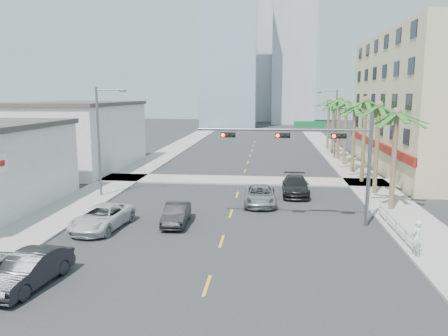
# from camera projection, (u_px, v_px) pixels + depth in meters

# --- Properties ---
(ground) EXTENTS (260.00, 260.00, 0.00)m
(ground) POSITION_uv_depth(u_px,v_px,m) (213.00, 268.00, 21.43)
(ground) COLOR #262628
(ground) RESTS_ON ground
(sidewalk_right) EXTENTS (4.00, 120.00, 0.15)m
(sidewalk_right) POSITION_uv_depth(u_px,v_px,m) (371.00, 187.00, 39.80)
(sidewalk_right) COLOR gray
(sidewalk_right) RESTS_ON ground
(sidewalk_left) EXTENTS (4.00, 120.00, 0.15)m
(sidewalk_left) POSITION_uv_depth(u_px,v_px,m) (117.00, 182.00, 42.27)
(sidewalk_left) COLOR gray
(sidewalk_left) RESTS_ON ground
(sidewalk_cross) EXTENTS (80.00, 4.00, 0.15)m
(sidewalk_cross) POSITION_uv_depth(u_px,v_px,m) (242.00, 180.00, 43.00)
(sidewalk_cross) COLOR gray
(sidewalk_cross) RESTS_ON ground
(building_left_far) EXTENTS (11.00, 18.00, 7.20)m
(building_left_far) POSITION_uv_depth(u_px,v_px,m) (77.00, 137.00, 50.30)
(building_left_far) COLOR beige
(building_left_far) RESTS_ON ground
(tower_far_left) EXTENTS (14.00, 14.00, 48.00)m
(tower_far_left) POSITION_uv_depth(u_px,v_px,m) (230.00, 33.00, 111.42)
(tower_far_left) COLOR #99B2C6
(tower_far_left) RESTS_ON ground
(tower_far_right) EXTENTS (12.00, 12.00, 60.00)m
(tower_far_right) POSITION_uv_depth(u_px,v_px,m) (294.00, 17.00, 123.38)
(tower_far_right) COLOR #ADADB2
(tower_far_right) RESTS_ON ground
(tower_far_center) EXTENTS (16.00, 16.00, 42.00)m
(tower_far_center) POSITION_uv_depth(u_px,v_px,m) (253.00, 55.00, 140.83)
(tower_far_center) COLOR #ADADB2
(tower_far_center) RESTS_ON ground
(traffic_signal_mast) EXTENTS (11.12, 0.54, 7.20)m
(traffic_signal_mast) POSITION_uv_depth(u_px,v_px,m) (319.00, 148.00, 27.79)
(traffic_signal_mast) COLOR slate
(traffic_signal_mast) RESTS_ON ground
(palm_tree_0) EXTENTS (4.80, 4.80, 7.80)m
(palm_tree_0) POSITION_uv_depth(u_px,v_px,m) (397.00, 114.00, 30.83)
(palm_tree_0) COLOR brown
(palm_tree_0) RESTS_ON ground
(palm_tree_1) EXTENTS (4.80, 4.80, 8.16)m
(palm_tree_1) POSITION_uv_depth(u_px,v_px,m) (379.00, 107.00, 35.87)
(palm_tree_1) COLOR brown
(palm_tree_1) RESTS_ON ground
(palm_tree_2) EXTENTS (4.80, 4.80, 8.52)m
(palm_tree_2) POSITION_uv_depth(u_px,v_px,m) (366.00, 101.00, 40.91)
(palm_tree_2) COLOR brown
(palm_tree_2) RESTS_ON ground
(palm_tree_3) EXTENTS (4.80, 4.80, 7.80)m
(palm_tree_3) POSITION_uv_depth(u_px,v_px,m) (355.00, 107.00, 46.13)
(palm_tree_3) COLOR brown
(palm_tree_3) RESTS_ON ground
(palm_tree_4) EXTENTS (4.80, 4.80, 8.16)m
(palm_tree_4) POSITION_uv_depth(u_px,v_px,m) (347.00, 103.00, 51.17)
(palm_tree_4) COLOR brown
(palm_tree_4) RESTS_ON ground
(palm_tree_5) EXTENTS (4.80, 4.80, 8.52)m
(palm_tree_5) POSITION_uv_depth(u_px,v_px,m) (340.00, 100.00, 56.21)
(palm_tree_5) COLOR brown
(palm_tree_5) RESTS_ON ground
(palm_tree_6) EXTENTS (4.80, 4.80, 7.80)m
(palm_tree_6) POSITION_uv_depth(u_px,v_px,m) (334.00, 104.00, 61.42)
(palm_tree_6) COLOR brown
(palm_tree_6) RESTS_ON ground
(palm_tree_7) EXTENTS (4.80, 4.80, 8.16)m
(palm_tree_7) POSITION_uv_depth(u_px,v_px,m) (329.00, 101.00, 66.46)
(palm_tree_7) COLOR brown
(palm_tree_7) RESTS_ON ground
(streetlight_left) EXTENTS (2.55, 0.25, 9.00)m
(streetlight_left) POSITION_uv_depth(u_px,v_px,m) (101.00, 136.00, 35.45)
(streetlight_left) COLOR slate
(streetlight_left) RESTS_ON ground
(streetlight_right) EXTENTS (2.55, 0.25, 9.00)m
(streetlight_right) POSITION_uv_depth(u_px,v_px,m) (334.00, 121.00, 56.72)
(streetlight_right) COLOR slate
(streetlight_right) RESTS_ON ground
(guardrail) EXTENTS (0.08, 8.08, 1.00)m
(guardrail) POSITION_uv_depth(u_px,v_px,m) (396.00, 225.00, 26.14)
(guardrail) COLOR silver
(guardrail) RESTS_ON ground
(car_parked_mid) EXTENTS (2.24, 4.83, 1.53)m
(car_parked_mid) POSITION_uv_depth(u_px,v_px,m) (29.00, 270.00, 19.28)
(car_parked_mid) COLOR black
(car_parked_mid) RESTS_ON ground
(car_parked_far) EXTENTS (3.06, 5.61, 1.49)m
(car_parked_far) POSITION_uv_depth(u_px,v_px,m) (102.00, 217.00, 27.59)
(car_parked_far) COLOR silver
(car_parked_far) RESTS_ON ground
(car_lane_left) EXTENTS (1.66, 4.23, 1.37)m
(car_lane_left) POSITION_uv_depth(u_px,v_px,m) (176.00, 214.00, 28.56)
(car_lane_left) COLOR black
(car_lane_left) RESTS_ON ground
(car_lane_center) EXTENTS (2.55, 5.23, 1.43)m
(car_lane_center) POSITION_uv_depth(u_px,v_px,m) (260.00, 195.00, 33.72)
(car_lane_center) COLOR #AEAEB3
(car_lane_center) RESTS_ON ground
(car_lane_right) EXTENTS (2.31, 5.49, 1.58)m
(car_lane_right) POSITION_uv_depth(u_px,v_px,m) (295.00, 186.00, 36.93)
(car_lane_right) COLOR black
(car_lane_right) RESTS_ON ground
(pedestrian) EXTENTS (0.83, 0.80, 1.92)m
(pedestrian) POSITION_uv_depth(u_px,v_px,m) (417.00, 238.00, 22.47)
(pedestrian) COLOR white
(pedestrian) RESTS_ON sidewalk_right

